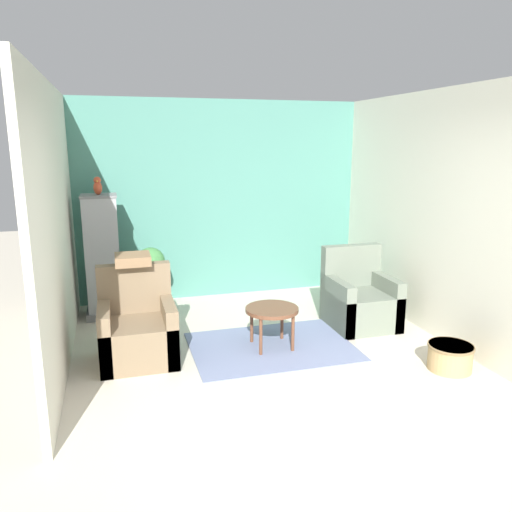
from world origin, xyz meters
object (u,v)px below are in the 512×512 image
potted_plant (151,268)px  parrot (98,186)px  armchair_left (138,331)px  coffee_table (272,312)px  wicker_basket (450,356)px  armchair_right (359,301)px  birdcage (103,257)px

potted_plant → parrot: bearing=-176.1°
parrot → armchair_left: bearing=-77.5°
coffee_table → armchair_left: armchair_left is taller
wicker_basket → parrot: bearing=141.7°
coffee_table → wicker_basket: size_ratio=1.30×
coffee_table → armchair_right: size_ratio=0.60×
armchair_left → wicker_basket: size_ratio=2.15×
coffee_table → birdcage: (-1.72, 1.56, 0.36)m
coffee_table → parrot: size_ratio=2.55×
armchair_left → potted_plant: 1.55m
potted_plant → coffee_table: bearing=-54.6°
wicker_basket → potted_plant: bearing=135.6°
armchair_left → birdcage: size_ratio=0.61×
armchair_left → armchair_right: size_ratio=1.00×
armchair_left → wicker_basket: armchair_left is taller
armchair_right → potted_plant: size_ratio=1.12×
coffee_table → birdcage: bearing=137.8°
birdcage → potted_plant: size_ratio=1.84×
armchair_right → potted_plant: bearing=152.1°
parrot → wicker_basket: (3.22, -2.54, -1.50)m
potted_plant → birdcage: bearing=-175.9°
birdcage → parrot: (-0.00, 0.00, 0.88)m
coffee_table → potted_plant: potted_plant is taller
parrot → armchair_right: bearing=-22.3°
coffee_table → armchair_right: bearing=16.2°
coffee_table → armchair_left: size_ratio=0.60×
armchair_left → wicker_basket: (2.89, -1.08, -0.16)m
armchair_left → potted_plant: (0.26, 1.50, 0.27)m
armchair_right → coffee_table: bearing=-163.8°
coffee_table → wicker_basket: (1.50, -0.99, -0.26)m
armchair_right → parrot: (-2.93, 1.20, 1.34)m
armchair_right → birdcage: (-2.93, 1.20, 0.46)m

